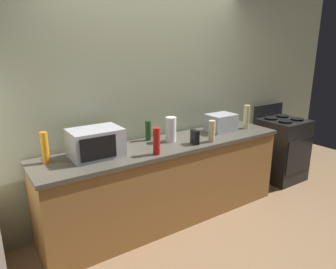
# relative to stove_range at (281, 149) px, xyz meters

# --- Properties ---
(ground_plane) EXTENTS (8.00, 8.00, 0.00)m
(ground_plane) POSITION_rel_stove_range_xyz_m (-2.00, -0.40, -0.46)
(ground_plane) COLOR #93704C
(back_wall) EXTENTS (6.40, 0.10, 2.70)m
(back_wall) POSITION_rel_stove_range_xyz_m (-2.00, 0.41, 0.89)
(back_wall) COLOR gray
(back_wall) RESTS_ON ground_plane
(counter_run) EXTENTS (2.84, 0.64, 0.90)m
(counter_run) POSITION_rel_stove_range_xyz_m (-2.00, 0.00, -0.01)
(counter_run) COLOR #9E6B38
(counter_run) RESTS_ON ground_plane
(stove_range) EXTENTS (0.60, 0.61, 1.08)m
(stove_range) POSITION_rel_stove_range_xyz_m (0.00, 0.00, 0.00)
(stove_range) COLOR black
(stove_range) RESTS_ON ground_plane
(microwave) EXTENTS (0.48, 0.35, 0.27)m
(microwave) POSITION_rel_stove_range_xyz_m (-2.79, 0.05, 0.57)
(microwave) COLOR #B7BABF
(microwave) RESTS_ON counter_run
(toaster_oven) EXTENTS (0.34, 0.26, 0.21)m
(toaster_oven) POSITION_rel_stove_range_xyz_m (-1.17, 0.06, 0.54)
(toaster_oven) COLOR #B7BABF
(toaster_oven) RESTS_ON counter_run
(paper_towel_roll) EXTENTS (0.12, 0.12, 0.27)m
(paper_towel_roll) POSITION_rel_stove_range_xyz_m (-1.93, 0.05, 0.57)
(paper_towel_roll) COLOR white
(paper_towel_roll) RESTS_ON counter_run
(cordless_phone) EXTENTS (0.06, 0.12, 0.15)m
(cordless_phone) POSITION_rel_stove_range_xyz_m (-1.77, -0.17, 0.51)
(cordless_phone) COLOR black
(cordless_phone) RESTS_ON counter_run
(bottle_hot_sauce) EXTENTS (0.07, 0.07, 0.26)m
(bottle_hot_sauce) POSITION_rel_stove_range_xyz_m (-2.28, -0.22, 0.57)
(bottle_hot_sauce) COLOR red
(bottle_hot_sauce) RESTS_ON counter_run
(bottle_dish_soap) EXTENTS (0.06, 0.06, 0.29)m
(bottle_dish_soap) POSITION_rel_stove_range_xyz_m (-3.23, 0.14, 0.58)
(bottle_dish_soap) COLOR orange
(bottle_dish_soap) RESTS_ON counter_run
(bottle_vinegar) EXTENTS (0.08, 0.08, 0.30)m
(bottle_vinegar) POSITION_rel_stove_range_xyz_m (-0.82, -0.03, 0.59)
(bottle_vinegar) COLOR beige
(bottle_vinegar) RESTS_ON counter_run
(bottle_hand_soap) EXTENTS (0.07, 0.07, 0.24)m
(bottle_hand_soap) POSITION_rel_stove_range_xyz_m (-1.57, -0.21, 0.56)
(bottle_hand_soap) COLOR beige
(bottle_hand_soap) RESTS_ON counter_run
(bottle_wine) EXTENTS (0.06, 0.06, 0.22)m
(bottle_wine) POSITION_rel_stove_range_xyz_m (-2.11, 0.23, 0.55)
(bottle_wine) COLOR #1E3F19
(bottle_wine) RESTS_ON counter_run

